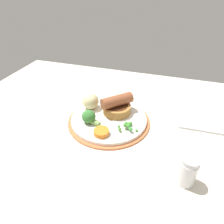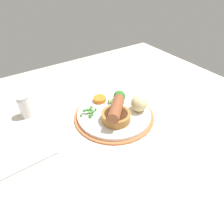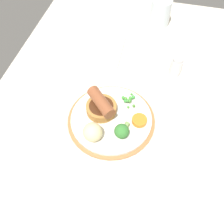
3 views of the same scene
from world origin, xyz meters
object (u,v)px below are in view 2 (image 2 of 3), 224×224
object	(u,v)px
dinner_plate	(114,115)
fork	(19,169)
broccoli_floret_near	(119,97)
potato_chunk_1	(139,103)
sausage_pudding	(116,114)
salt_shaker	(25,106)
pea_pile	(89,111)
carrot_slice_0	(100,99)

from	to	relation	value
dinner_plate	fork	xyz separation A→B (cm)	(28.29, 3.79, -0.27)
broccoli_floret_near	potato_chunk_1	world-z (taller)	potato_chunk_1
sausage_pudding	salt_shaker	world-z (taller)	sausage_pudding
broccoli_floret_near	potato_chunk_1	distance (cm)	7.40
sausage_pudding	potato_chunk_1	size ratio (longest dim) A/B	1.78
pea_pile	salt_shaker	xyz separation A→B (cm)	(14.85, -11.29, 0.94)
carrot_slice_0	broccoli_floret_near	bearing A→B (deg)	144.01
sausage_pudding	potato_chunk_1	distance (cm)	8.21
potato_chunk_1	carrot_slice_0	size ratio (longest dim) A/B	1.24
dinner_plate	salt_shaker	size ratio (longest dim) A/B	3.46
broccoli_floret_near	fork	bearing A→B (deg)	-154.86
sausage_pudding	broccoli_floret_near	bearing A→B (deg)	-174.47
dinner_plate	salt_shaker	distance (cm)	26.02
fork	potato_chunk_1	bearing A→B (deg)	179.43
fork	salt_shaker	distance (cm)	20.14
dinner_plate	salt_shaker	xyz separation A→B (cm)	(21.21, -14.81, 2.78)
carrot_slice_0	sausage_pudding	bearing A→B (deg)	84.35
potato_chunk_1	carrot_slice_0	xyz separation A→B (cm)	(7.17, -10.47, -1.75)
broccoli_floret_near	dinner_plate	bearing A→B (deg)	-126.15
broccoli_floret_near	carrot_slice_0	distance (cm)	6.04
salt_shaker	broccoli_floret_near	bearing A→B (deg)	157.01
pea_pile	potato_chunk_1	bearing A→B (deg)	153.47
fork	carrot_slice_0	bearing A→B (deg)	-159.88
carrot_slice_0	potato_chunk_1	bearing A→B (deg)	124.42
dinner_plate	sausage_pudding	size ratio (longest dim) A/B	2.67
pea_pile	sausage_pudding	bearing A→B (deg)	126.67
dinner_plate	broccoli_floret_near	world-z (taller)	broccoli_floret_near
dinner_plate	sausage_pudding	world-z (taller)	sausage_pudding
broccoli_floret_near	carrot_slice_0	xyz separation A→B (cm)	(4.79, -3.48, -1.17)
dinner_plate	potato_chunk_1	bearing A→B (deg)	155.88
pea_pile	broccoli_floret_near	distance (cm)	10.78
pea_pile	salt_shaker	distance (cm)	18.68
pea_pile	fork	distance (cm)	23.22
fork	salt_shaker	xyz separation A→B (cm)	(-7.08, -18.61, 3.05)
broccoli_floret_near	salt_shaker	distance (cm)	27.81
carrot_slice_0	dinner_plate	bearing A→B (deg)	93.13
sausage_pudding	broccoli_floret_near	distance (cm)	9.15
pea_pile	salt_shaker	size ratio (longest dim) A/B	0.81
dinner_plate	carrot_slice_0	world-z (taller)	carrot_slice_0
potato_chunk_1	fork	bearing A→B (deg)	1.25
carrot_slice_0	fork	xyz separation A→B (cm)	(27.89, 11.23, -1.73)
pea_pile	salt_shaker	bearing A→B (deg)	-37.24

